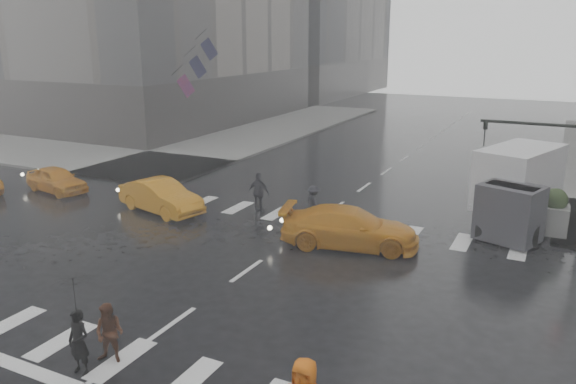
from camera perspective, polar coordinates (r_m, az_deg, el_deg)
The scene contains 15 objects.
ground at distance 19.05m, azimuth -4.21°, elevation -7.98°, with size 120.00×120.00×0.00m, color black.
sidewalk_nw at distance 43.85m, azimuth -14.65°, elevation 5.23°, with size 35.00×35.00×0.15m, color slate.
road_markings at distance 19.04m, azimuth -4.21°, elevation -7.96°, with size 18.00×48.00×0.01m, color silver, non-canonical shape.
traffic_signal_pole at distance 23.39m, azimuth 26.03°, elevation 3.20°, with size 4.45×0.42×4.50m.
planter_west at distance 24.18m, azimuth 20.68°, elevation -1.32°, with size 1.10×1.10×1.80m.
planter_mid at distance 24.09m, azimuth 25.39°, elevation -1.90°, with size 1.10×1.10×1.80m.
flag_cluster at distance 41.27m, azimuth -9.49°, elevation 12.69°, with size 2.87×3.06×4.69m.
pedestrian_black at distance 13.85m, azimuth -20.81°, elevation -11.05°, with size 0.96×0.98×2.43m.
pedestrian_brown at distance 14.46m, azimuth -17.68°, elevation -13.50°, with size 0.73×0.57×1.51m, color #4C2A1B.
pedestrian_far_a at distance 24.87m, azimuth -2.96°, elevation -0.07°, with size 1.05×0.64×1.79m, color black.
pedestrian_far_b at distance 23.79m, azimuth 2.61°, elevation -1.13°, with size 0.98×0.54×1.52m, color black.
taxi_front at distance 30.44m, azimuth -22.47°, elevation 1.18°, with size 1.51×3.74×1.28m, color orange.
taxi_mid at distance 25.52m, azimuth -12.79°, elevation -0.44°, with size 1.52×4.36×1.44m, color orange.
taxi_rear at distance 20.97m, azimuth 6.29°, elevation -3.60°, with size 2.07×4.50×1.48m, color orange.
box_truck at distance 24.70m, azimuth 22.18°, elevation 0.55°, with size 2.22×5.92×3.15m.
Camera 1 is at (9.00, -14.96, 7.62)m, focal length 35.00 mm.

